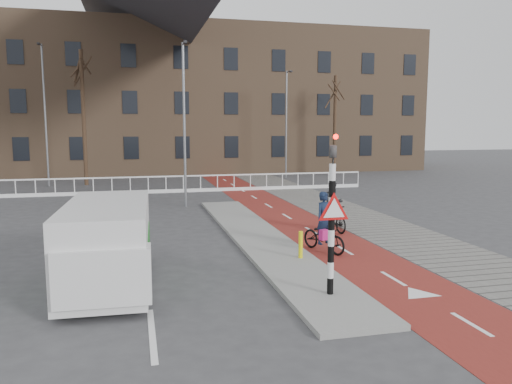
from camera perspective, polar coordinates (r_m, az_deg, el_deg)
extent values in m
plane|color=#38383A|center=(13.39, 7.60, -9.02)|extent=(120.00, 120.00, 0.00)
cube|color=maroon|center=(23.12, 2.07, -1.95)|extent=(2.50, 60.00, 0.01)
cube|color=slate|center=(24.03, 8.52, -1.67)|extent=(3.00, 60.00, 0.01)
cube|color=gray|center=(16.86, 0.41, -5.30)|extent=(1.80, 16.00, 0.12)
cylinder|color=black|center=(11.00, 8.60, -4.30)|extent=(0.14, 0.14, 2.88)
imported|color=black|center=(10.77, 8.79, 5.32)|extent=(0.13, 0.16, 0.80)
cylinder|color=#FF0C05|center=(10.64, 9.10, 6.26)|extent=(0.11, 0.02, 0.11)
cylinder|color=yellow|center=(14.13, 5.13, -6.01)|extent=(0.12, 0.12, 0.76)
imported|color=black|center=(15.35, 7.77, -5.08)|extent=(1.23, 1.85, 0.92)
imported|color=#131F38|center=(15.24, 7.81, -2.95)|extent=(0.68, 0.58, 1.60)
cube|color=#B81A6E|center=(14.78, 7.75, -4.86)|extent=(0.29, 0.24, 0.30)
imported|color=black|center=(18.30, 8.78, -2.90)|extent=(0.76, 1.75, 1.02)
imported|color=black|center=(18.22, 8.81, -1.26)|extent=(0.87, 0.73, 1.60)
cube|color=silver|center=(12.39, -16.56, -5.51)|extent=(2.04, 4.73, 1.86)
cube|color=#1A7721|center=(12.50, -20.88, -6.05)|extent=(0.13, 2.98, 0.55)
cube|color=#1A7721|center=(12.40, -12.17, -5.83)|extent=(0.13, 2.98, 0.55)
cube|color=black|center=(10.37, -17.16, -5.77)|extent=(1.68, 0.11, 0.90)
cylinder|color=black|center=(11.17, -21.25, -11.10)|extent=(0.26, 0.66, 0.65)
cylinder|color=black|center=(11.01, -12.94, -11.04)|extent=(0.26, 0.66, 0.65)
cylinder|color=black|center=(14.18, -19.11, -7.08)|extent=(0.26, 0.66, 0.65)
cylinder|color=black|center=(14.06, -12.65, -6.97)|extent=(0.26, 0.66, 0.65)
cube|color=silver|center=(29.09, -14.21, 1.64)|extent=(28.00, 0.08, 0.08)
cube|color=silver|center=(29.19, -14.16, -0.02)|extent=(28.00, 0.10, 0.20)
cube|color=#7F6047|center=(44.04, -11.64, 10.20)|extent=(46.00, 10.00, 12.00)
cylinder|color=#2F2015|center=(34.26, -19.10, 7.96)|extent=(0.25, 0.25, 8.64)
cylinder|color=#2F2015|center=(39.43, 8.99, 7.46)|extent=(0.25, 0.25, 7.68)
cylinder|color=slate|center=(23.81, -8.19, 7.46)|extent=(0.12, 0.12, 7.63)
cylinder|color=slate|center=(34.45, -22.94, 7.97)|extent=(0.12, 0.12, 8.88)
cylinder|color=slate|center=(37.31, 3.48, 7.66)|extent=(0.12, 0.12, 7.84)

